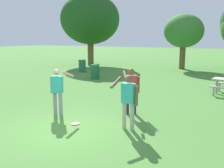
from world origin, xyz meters
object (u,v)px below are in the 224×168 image
person_thrower (128,98)px  trash_can_beside_table (95,72)px  tree_broad_center (184,31)px  person_catcher (57,88)px  person_bystander (131,88)px  frisbee (75,124)px  trash_can_further_along (82,66)px  tree_tall_left (90,19)px

person_thrower → trash_can_beside_table: person_thrower is taller
trash_can_beside_table → tree_broad_center: bearing=64.5°
person_catcher → tree_broad_center: (0.87, 15.26, 2.26)m
person_bystander → frisbee: size_ratio=6.33×
person_bystander → trash_can_further_along: (-7.86, 8.15, -0.48)m
trash_can_beside_table → trash_can_further_along: size_ratio=1.00×
trash_can_beside_table → tree_broad_center: 9.37m
person_thrower → tree_tall_left: size_ratio=0.24×
trash_can_beside_table → person_bystander: bearing=-48.3°
person_bystander → tree_broad_center: tree_broad_center is taller
person_catcher → person_bystander: same height
person_bystander → trash_can_beside_table: size_ratio=1.71×
person_thrower → person_catcher: (-2.74, 0.10, 0.00)m
person_bystander → trash_can_beside_table: person_bystander is taller
person_bystander → tree_broad_center: size_ratio=0.35×
person_bystander → tree_broad_center: 14.16m
person_catcher → tree_tall_left: tree_tall_left is taller
tree_broad_center → trash_can_beside_table: bearing=-115.5°
person_bystander → person_catcher: bearing=-148.5°
trash_can_further_along → tree_tall_left: bearing=115.4°
person_thrower → person_catcher: same height
frisbee → tree_broad_center: size_ratio=0.06×
person_bystander → trash_can_further_along: size_ratio=1.71×
person_bystander → tree_tall_left: tree_tall_left is taller
trash_can_further_along → tree_broad_center: 9.14m
trash_can_beside_table → tree_tall_left: size_ratio=0.14×
person_thrower → trash_can_beside_table: 9.27m
person_thrower → person_bystander: same height
person_catcher → trash_can_beside_table: size_ratio=1.71×
person_catcher → frisbee: 1.52m
person_thrower → tree_broad_center: size_ratio=0.35×
person_catcher → person_bystander: (2.20, 1.35, 0.00)m
tree_broad_center → frisbee: bearing=-89.2°
person_catcher → person_bystander: 2.58m
frisbee → trash_can_further_along: bearing=124.1°
person_thrower → person_bystander: size_ratio=1.00×
trash_can_beside_table → trash_can_further_along: (-2.68, 2.32, 0.00)m
person_bystander → person_thrower: bearing=-69.3°
person_catcher → trash_can_beside_table: person_catcher is taller
frisbee → person_thrower: bearing=13.0°
trash_can_beside_table → tree_broad_center: size_ratio=0.21×
person_thrower → person_bystander: bearing=110.7°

